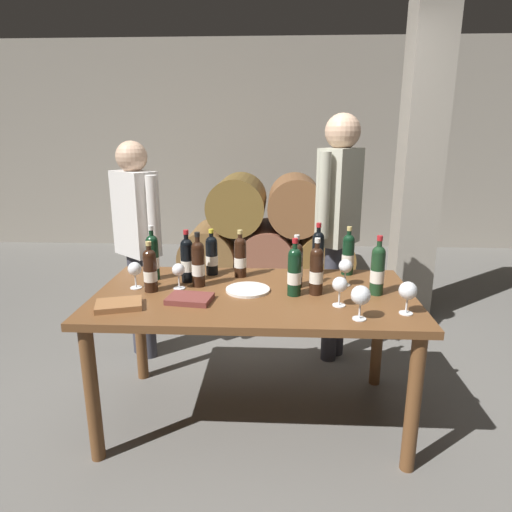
{
  "coord_description": "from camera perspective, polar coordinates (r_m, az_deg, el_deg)",
  "views": [
    {
      "loc": [
        0.12,
        -2.26,
        1.59
      ],
      "look_at": [
        0.0,
        0.2,
        0.91
      ],
      "focal_mm": 31.42,
      "sensor_mm": 36.0,
      "label": 1
    }
  ],
  "objects": [
    {
      "name": "wine_glass_2",
      "position": [
        2.1,
        13.19,
        -4.97
      ],
      "size": [
        0.09,
        0.09,
        0.16
      ],
      "color": "white",
      "rests_on": "dining_table"
    },
    {
      "name": "wine_bottle_5",
      "position": [
        2.72,
        7.89,
        0.47
      ],
      "size": [
        0.07,
        0.07,
        0.32
      ],
      "color": "black",
      "rests_on": "dining_table"
    },
    {
      "name": "wine_bottle_3",
      "position": [
        2.59,
        -8.78,
        -0.46
      ],
      "size": [
        0.07,
        0.07,
        0.3
      ],
      "color": "black",
      "rests_on": "dining_table"
    },
    {
      "name": "taster_seated_left",
      "position": [
        3.21,
        -14.92,
        2.88
      ],
      "size": [
        0.4,
        0.35,
        1.54
      ],
      "color": "#383842",
      "rests_on": "ground_plane"
    },
    {
      "name": "tasting_notebook",
      "position": [
        2.32,
        -17.06,
        -5.96
      ],
      "size": [
        0.26,
        0.22,
        0.03
      ],
      "primitive_type": "cube",
      "rotation": [
        0.0,
        0.0,
        0.3
      ],
      "color": "#936038",
      "rests_on": "dining_table"
    },
    {
      "name": "wine_bottle_10",
      "position": [
        2.65,
        -2.02,
        -0.07
      ],
      "size": [
        0.07,
        0.07,
        0.28
      ],
      "color": "black",
      "rests_on": "dining_table"
    },
    {
      "name": "cellar_back_wall",
      "position": [
        6.47,
        1.8,
        13.76
      ],
      "size": [
        10.0,
        0.24,
        2.8
      ],
      "primitive_type": "cube",
      "color": "gray",
      "rests_on": "ground_plane"
    },
    {
      "name": "wine_bottle_1",
      "position": [
        2.75,
        11.64,
        0.28
      ],
      "size": [
        0.07,
        0.07,
        0.29
      ],
      "color": "black",
      "rests_on": "dining_table"
    },
    {
      "name": "wine_bottle_9",
      "position": [
        2.38,
        7.71,
        -1.83
      ],
      "size": [
        0.07,
        0.07,
        0.31
      ],
      "color": "black",
      "rests_on": "dining_table"
    },
    {
      "name": "stone_pillar",
      "position": [
        4.05,
        20.08,
        10.41
      ],
      "size": [
        0.32,
        0.32,
        2.6
      ],
      "primitive_type": "cube",
      "color": "gray",
      "rests_on": "ground_plane"
    },
    {
      "name": "wine_bottle_0",
      "position": [
        2.71,
        -5.67,
        0.16
      ],
      "size": [
        0.07,
        0.07,
        0.28
      ],
      "color": "black",
      "rests_on": "dining_table"
    },
    {
      "name": "wine_glass_4",
      "position": [
        2.54,
        -15.18,
        -1.71
      ],
      "size": [
        0.07,
        0.07,
        0.15
      ],
      "color": "white",
      "rests_on": "dining_table"
    },
    {
      "name": "wine_glass_5",
      "position": [
        2.48,
        -9.84,
        -1.88
      ],
      "size": [
        0.07,
        0.07,
        0.14
      ],
      "color": "white",
      "rests_on": "dining_table"
    },
    {
      "name": "wine_glass_3",
      "position": [
        2.22,
        18.77,
        -4.29
      ],
      "size": [
        0.09,
        0.09,
        0.16
      ],
      "color": "white",
      "rests_on": "dining_table"
    },
    {
      "name": "wine_bottle_6",
      "position": [
        2.44,
        15.22,
        -1.67
      ],
      "size": [
        0.07,
        0.07,
        0.32
      ],
      "color": "#19381E",
      "rests_on": "dining_table"
    },
    {
      "name": "wine_bottle_7",
      "position": [
        2.47,
        -13.33,
        -1.71
      ],
      "size": [
        0.07,
        0.07,
        0.28
      ],
      "color": "black",
      "rests_on": "dining_table"
    },
    {
      "name": "leather_ledger",
      "position": [
        2.32,
        -8.43,
        -5.41
      ],
      "size": [
        0.24,
        0.19,
        0.03
      ],
      "primitive_type": "cube",
      "rotation": [
        0.0,
        0.0,
        -0.13
      ],
      "color": "brown",
      "rests_on": "dining_table"
    },
    {
      "name": "wine_bottle_4",
      "position": [
        2.48,
        5.14,
        -1.12
      ],
      "size": [
        0.07,
        0.07,
        0.3
      ],
      "color": "black",
      "rests_on": "dining_table"
    },
    {
      "name": "wine_bottle_8",
      "position": [
        2.66,
        -13.03,
        -0.08
      ],
      "size": [
        0.07,
        0.07,
        0.32
      ],
      "color": "black",
      "rests_on": "dining_table"
    },
    {
      "name": "barrel_stack",
      "position": [
        4.98,
        1.37,
        3.01
      ],
      "size": [
        1.86,
        0.9,
        1.15
      ],
      "color": "brown",
      "rests_on": "ground_plane"
    },
    {
      "name": "wine_bottle_2",
      "position": [
        2.35,
        4.91,
        -1.92
      ],
      "size": [
        0.07,
        0.07,
        0.31
      ],
      "color": "black",
      "rests_on": "dining_table"
    },
    {
      "name": "serving_plate",
      "position": [
        2.44,
        -1.05,
        -4.32
      ],
      "size": [
        0.24,
        0.24,
        0.01
      ],
      "primitive_type": "cylinder",
      "color": "white",
      "rests_on": "dining_table"
    },
    {
      "name": "wine_bottle_11",
      "position": [
        2.5,
        -7.38,
        -0.91
      ],
      "size": [
        0.07,
        0.07,
        0.31
      ],
      "color": "black",
      "rests_on": "dining_table"
    },
    {
      "name": "sommelier_presenting",
      "position": [
        3.09,
        10.46,
        4.98
      ],
      "size": [
        0.33,
        0.42,
        1.72
      ],
      "color": "#383842",
      "rests_on": "ground_plane"
    },
    {
      "name": "wine_glass_1",
      "position": [
        2.55,
        11.33,
        -1.39
      ],
      "size": [
        0.08,
        0.08,
        0.15
      ],
      "color": "white",
      "rests_on": "dining_table"
    },
    {
      "name": "wine_glass_0",
      "position": [
        2.24,
        10.62,
        -3.71
      ],
      "size": [
        0.08,
        0.08,
        0.15
      ],
      "color": "white",
      "rests_on": "dining_table"
    },
    {
      "name": "ground_plane",
      "position": [
        2.77,
        -0.22,
        -19.61
      ],
      "size": [
        14.0,
        14.0,
        0.0
      ],
      "primitive_type": "plane",
      "color": "#66635E"
    },
    {
      "name": "dining_table",
      "position": [
        2.45,
        -0.23,
        -6.7
      ],
      "size": [
        1.7,
        0.9,
        0.76
      ],
      "color": "brown",
      "rests_on": "ground_plane"
    }
  ]
}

